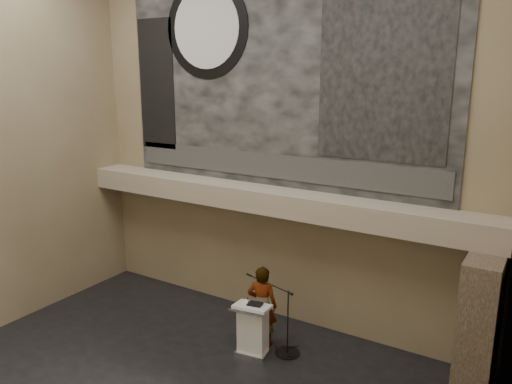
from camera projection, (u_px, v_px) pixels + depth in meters
The scene contains 17 objects.
wall_back at pixel (275, 139), 11.16m from camera, with size 10.00×0.02×8.50m, color #7B6A4E.
wall_right at pixel (497, 215), 5.30m from camera, with size 0.02×8.00×8.50m, color #7B6A4E.
soffit at pixel (265, 199), 11.14m from camera, with size 10.00×0.80×0.50m, color #9F917B.
sprinkler_left at pixel (207, 202), 11.98m from camera, with size 0.04×0.04×0.06m, color #B2893D.
sprinkler_right at pixel (344, 225), 10.19m from camera, with size 0.04×0.04×0.06m, color #B2893D.
banner at pixel (275, 73), 10.79m from camera, with size 8.00×0.05×5.00m, color black.
banner_text_strip at pixel (273, 166), 11.24m from camera, with size 7.76×0.02×0.55m, color #303030.
banner_clock_rim at pixel (206, 28), 11.44m from camera, with size 2.30×2.30×0.02m, color black.
banner_clock_face at pixel (206, 28), 11.43m from camera, with size 1.84×1.84×0.02m, color silver.
banner_building_print at pixel (383, 68), 9.51m from camera, with size 2.60×0.02×3.60m, color black.
banner_brick_print at pixel (157, 85), 12.57m from camera, with size 1.10×0.02×3.20m, color black.
stone_pier at pixel (479, 328), 8.76m from camera, with size 0.60×1.40×2.70m, color #45372A.
lectern at pixel (253, 329), 10.29m from camera, with size 0.79×0.62×1.14m.
binder at pixel (255, 304), 10.15m from camera, with size 0.29×0.23×0.04m, color black.
papers at pixel (246, 303), 10.22m from camera, with size 0.23×0.32×0.01m, color silver.
speaker_person at pixel (262, 306), 10.59m from camera, with size 0.65×0.42×1.77m, color silver.
mic_stand at pixel (286, 343), 10.39m from camera, with size 1.48×0.62×1.42m.
Camera 1 is at (5.50, -5.68, 5.74)m, focal length 35.00 mm.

